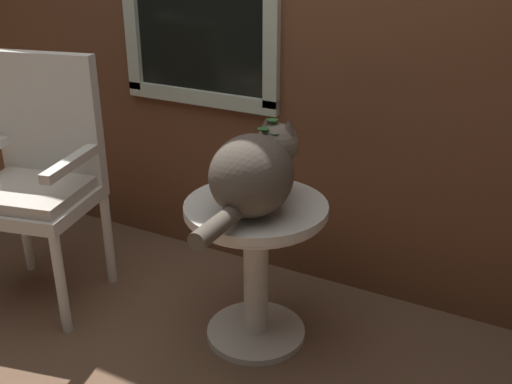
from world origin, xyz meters
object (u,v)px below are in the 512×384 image
Objects in this scene: pewter_vase_with_ivy at (269,172)px; wicker_chair at (39,170)px; cat at (254,173)px; wicker_side_table at (256,246)px.

wicker_chair is at bearing -167.17° from pewter_vase_with_ivy.
pewter_vase_with_ivy is (1.02, 0.23, 0.10)m from wicker_chair.
cat is (1.04, 0.07, 0.16)m from wicker_chair.
cat is (0.03, -0.06, 0.34)m from wicker_side_table.
cat reaches higher than pewter_vase_with_ivy.
cat is 2.23× the size of pewter_vase_with_ivy.
wicker_side_table is at bearing 112.36° from cat.
pewter_vase_with_ivy is (-0.02, 0.16, -0.06)m from cat.
wicker_chair reaches higher than wicker_side_table.
pewter_vase_with_ivy reaches higher than wicker_side_table.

